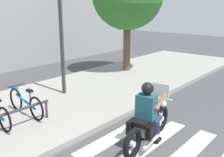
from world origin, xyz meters
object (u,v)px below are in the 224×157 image
(motorcycle, at_px, (149,124))
(street_lamp, at_px, (61,20))
(bicycle_3, at_px, (25,103))
(rider, at_px, (148,109))

(motorcycle, bearing_deg, street_lamp, 78.30)
(bicycle_3, distance_m, street_lamp, 2.83)
(rider, bearing_deg, bicycle_3, 107.35)
(motorcycle, distance_m, street_lamp, 4.41)
(rider, relative_size, bicycle_3, 0.87)
(motorcycle, bearing_deg, rider, -174.95)
(rider, bearing_deg, motorcycle, 5.05)
(bicycle_3, bearing_deg, street_lamp, 19.93)
(street_lamp, bearing_deg, bicycle_3, -160.07)
(motorcycle, height_order, rider, rider)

